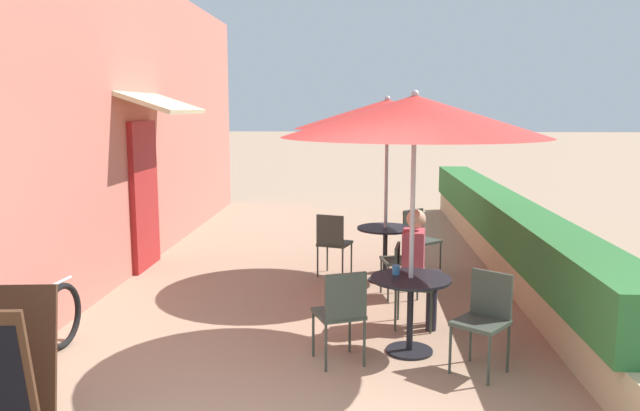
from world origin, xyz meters
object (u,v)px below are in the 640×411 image
Objects in this scene: patio_table_near at (410,299)px; patio_umbrella_mid at (387,114)px; coffee_cup_near at (396,270)px; cafe_chair_mid_back at (333,240)px; patio_table_mid at (385,243)px; cafe_chair_mid_left at (406,255)px; cafe_chair_mid_right at (418,235)px; cafe_chair_near_left at (485,314)px; menu_board at (7,369)px; seated_patron_near_right at (419,263)px; bicycle_leaning at (27,335)px; patio_umbrella_near at (415,116)px; cafe_chair_near_back at (341,309)px; cafe_chair_near_right at (407,278)px.

patio_table_near is 0.31× the size of patio_umbrella_mid.
patio_umbrella_mid is at bearing 89.91° from coffee_cup_near.
patio_table_mid is at bearing 6.11° from cafe_chair_mid_back.
cafe_chair_mid_left reaches higher than coffee_cup_near.
patio_table_mid is at bearing 6.11° from cafe_chair_mid_right.
patio_umbrella_mid is at bearing 93.05° from patio_table_near.
menu_board is (-3.50, -1.34, -0.02)m from cafe_chair_near_left.
seated_patron_near_right is 1.09m from cafe_chair_mid_left.
menu_board is at bearing -62.08° from bicycle_leaning.
patio_umbrella_near is at bearing 180.00° from patio_table_near.
patio_table_near is 0.60× the size of seated_patron_near_right.
cafe_chair_mid_right is at bearing 51.67° from cafe_chair_near_back.
coffee_cup_near is at bearing -90.09° from patio_umbrella_mid.
coffee_cup_near is (-0.27, -0.60, 0.08)m from seated_patron_near_right.
patio_umbrella_near is 2.80× the size of cafe_chair_near_left.
patio_umbrella_mid is at bearing 180.00° from patio_table_mid.
cafe_chair_near_right and cafe_chair_near_back have the same top height.
bicycle_leaning is (-3.22, -0.75, -0.43)m from coffee_cup_near.
cafe_chair_near_left is at bearing -23.89° from cafe_chair_near_back.
bicycle_leaning is at bearing 106.88° from menu_board.
menu_board is at bearing -170.26° from cafe_chair_near_back.
patio_table_near is at bearing -86.95° from patio_umbrella_mid.
cafe_chair_near_left reaches higher than coffee_cup_near.
seated_patron_near_right is (0.14, 0.70, -1.51)m from patio_umbrella_near.
cafe_chair_mid_right is (0.49, 2.89, -0.25)m from coffee_cup_near.
patio_umbrella_near reaches higher than seated_patron_near_right.
patio_umbrella_near is at bearing 6.11° from cafe_chair_near_right.
cafe_chair_mid_right is at bearing 83.26° from patio_umbrella_near.
cafe_chair_near_right is at bearing 87.91° from patio_umbrella_near.
cafe_chair_near_right is 1.00× the size of cafe_chair_mid_back.
bicycle_leaning is at bearing -166.86° from coffee_cup_near.
cafe_chair_near_left reaches higher than bicycle_leaning.
cafe_chair_mid_left is at bearing 36.11° from cafe_chair_mid_right.
patio_table_mid is at bearing 93.05° from patio_table_near.
cafe_chair_near_right is 1.00× the size of cafe_chair_mid_right.
seated_patron_near_right reaches higher than menu_board.
patio_table_mid is 0.86× the size of cafe_chair_mid_back.
seated_patron_near_right reaches higher than patio_table_mid.
patio_umbrella_near is at bearing 165.78° from cafe_chair_mid_left.
menu_board reaches higher than cafe_chair_near_right.
patio_umbrella_near is 1.42× the size of bicycle_leaning.
patio_umbrella_near and patio_umbrella_mid have the same top height.
patio_table_near is 2.99m from patio_umbrella_mid.
bicycle_leaning is (-3.96, -0.27, -0.18)m from cafe_chair_near_left.
cafe_chair_near_right is 0.20m from seated_patron_near_right.
patio_table_near is 0.31× the size of patio_umbrella_near.
cafe_chair_near_left is 1.24m from cafe_chair_near_back.
cafe_chair_mid_back is at bearing -144.95° from seated_patron_near_right.
seated_patron_near_right is (-0.47, 1.08, 0.17)m from cafe_chair_near_left.
cafe_chair_mid_left is (0.22, -0.68, -1.69)m from patio_umbrella_mid.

